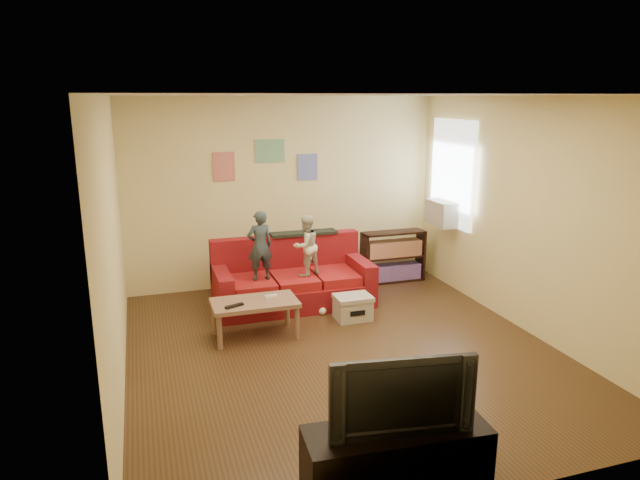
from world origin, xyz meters
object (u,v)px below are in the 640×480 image
object	(u,v)px
coffee_table	(255,306)
bookshelf	(393,259)
file_box	(353,307)
television	(399,391)
sofa	(292,282)
tv_stand	(396,460)
child_b	(306,246)
child_a	(260,246)

from	to	relation	value
coffee_table	bookshelf	xyz separation A→B (m)	(2.37, 1.40, -0.04)
file_box	coffee_table	bearing A→B (deg)	-173.15
file_box	television	size ratio (longest dim) A/B	0.45
sofa	tv_stand	world-z (taller)	sofa
sofa	coffee_table	bearing A→B (deg)	-126.37
sofa	child_b	bearing A→B (deg)	-48.95
bookshelf	file_box	distance (m)	1.68
bookshelf	tv_stand	xyz separation A→B (m)	(-1.96, -4.31, -0.10)
coffee_table	tv_stand	size ratio (longest dim) A/B	0.75
file_box	tv_stand	xyz separation A→B (m)	(-0.85, -3.06, 0.08)
sofa	child_b	world-z (taller)	child_b
child_a	child_b	size ratio (longest dim) A/B	1.12
child_a	tv_stand	distance (m)	3.72
coffee_table	tv_stand	distance (m)	2.94
child_a	tv_stand	bearing A→B (deg)	87.52
child_a	tv_stand	world-z (taller)	child_a
sofa	child_b	distance (m)	0.57
child_b	television	distance (m)	3.69
child_a	file_box	world-z (taller)	child_a
coffee_table	television	world-z (taller)	television
television	child_b	bearing A→B (deg)	91.55
coffee_table	bookshelf	world-z (taller)	bookshelf
sofa	television	world-z (taller)	television
bookshelf	television	distance (m)	4.75
sofa	child_b	xyz separation A→B (m)	(0.15, -0.17, 0.52)
sofa	tv_stand	xyz separation A→B (m)	(-0.28, -3.84, -0.06)
coffee_table	television	size ratio (longest dim) A/B	0.98
bookshelf	television	world-z (taller)	television
file_box	sofa	bearing A→B (deg)	126.14
coffee_table	file_box	size ratio (longest dim) A/B	2.16
child_a	child_b	bearing A→B (deg)	174.84
sofa	bookshelf	distance (m)	1.75
coffee_table	tv_stand	world-z (taller)	tv_stand
file_box	television	xyz separation A→B (m)	(-0.85, -3.06, 0.61)
child_b	television	bearing A→B (deg)	59.48
bookshelf	child_b	bearing A→B (deg)	-157.34
child_a	tv_stand	size ratio (longest dim) A/B	0.69
coffee_table	television	distance (m)	2.96
child_b	bookshelf	bearing A→B (deg)	178.81
sofa	television	bearing A→B (deg)	-94.19
sofa	coffee_table	distance (m)	1.16
file_box	tv_stand	world-z (taller)	tv_stand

